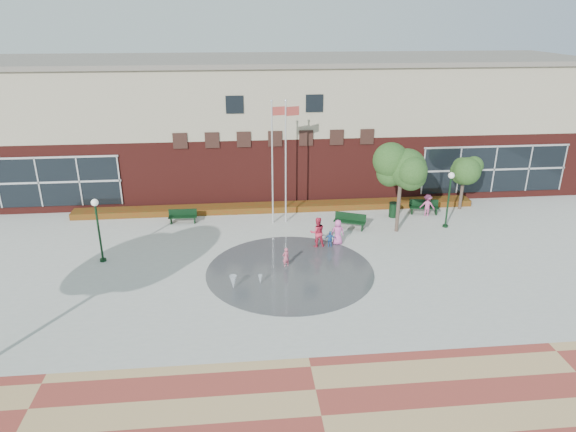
{
  "coord_description": "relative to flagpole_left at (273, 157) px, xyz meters",
  "views": [
    {
      "loc": [
        -2.33,
        -19.79,
        12.07
      ],
      "look_at": [
        0.0,
        4.0,
        2.6
      ],
      "focal_mm": 32.0,
      "sensor_mm": 36.0,
      "label": 1
    }
  ],
  "objects": [
    {
      "name": "flagpole_right",
      "position": [
        0.81,
        0.11,
        0.01
      ],
      "size": [
        0.89,
        0.35,
        7.52
      ],
      "rotation": [
        0.0,
        0.0,
        0.31
      ],
      "color": "white",
      "rests_on": "ground"
    },
    {
      "name": "lamp_right",
      "position": [
        10.3,
        -1.68,
        -2.05
      ],
      "size": [
        0.37,
        0.37,
        3.45
      ],
      "color": "black",
      "rests_on": "ground"
    },
    {
      "name": "plaza_concrete",
      "position": [
        0.36,
        -5.46,
        -4.19
      ],
      "size": [
        46.0,
        18.0,
        0.01
      ],
      "primitive_type": "cube",
      "color": "#A8A8A0",
      "rests_on": "ground"
    },
    {
      "name": "paver_band",
      "position": [
        0.36,
        -16.46,
        -4.19
      ],
      "size": [
        46.0,
        6.0,
        0.01
      ],
      "primitive_type": "cube",
      "color": "#95372D",
      "rests_on": "ground"
    },
    {
      "name": "bench_left",
      "position": [
        -5.57,
        0.51,
        -3.91
      ],
      "size": [
        1.73,
        0.5,
        0.86
      ],
      "rotation": [
        0.0,
        0.0,
        -0.01
      ],
      "color": "black",
      "rests_on": "ground"
    },
    {
      "name": "library_building",
      "position": [
        0.36,
        8.02,
        0.45
      ],
      "size": [
        44.4,
        10.4,
        9.2
      ],
      "color": "#511916",
      "rests_on": "ground"
    },
    {
      "name": "ground",
      "position": [
        0.36,
        -9.46,
        -4.19
      ],
      "size": [
        120.0,
        120.0,
        0.0
      ],
      "primitive_type": "plane",
      "color": "#666056",
      "rests_on": "ground"
    },
    {
      "name": "bench_mid",
      "position": [
        4.47,
        -1.37,
        -3.89
      ],
      "size": [
        1.94,
        1.24,
        0.95
      ],
      "rotation": [
        0.0,
        0.0,
        -0.42
      ],
      "color": "black",
      "rests_on": "ground"
    },
    {
      "name": "adult_red",
      "position": [
        2.15,
        -3.68,
        -3.32
      ],
      "size": [
        0.91,
        0.75,
        1.74
      ],
      "primitive_type": "imported",
      "rotation": [
        0.0,
        0.0,
        3.26
      ],
      "color": "#D02A47",
      "rests_on": "ground"
    },
    {
      "name": "lamp_left",
      "position": [
        -9.24,
        -4.39,
        -2.05
      ],
      "size": [
        0.37,
        0.37,
        3.46
      ],
      "color": "black",
      "rests_on": "ground"
    },
    {
      "name": "flagpole_left",
      "position": [
        0.0,
        0.0,
        0.0
      ],
      "size": [
        0.87,
        0.26,
        7.53
      ],
      "rotation": [
        0.0,
        0.0,
        0.22
      ],
      "color": "white",
      "rests_on": "ground"
    },
    {
      "name": "bench_right",
      "position": [
        9.73,
        0.56,
        -3.89
      ],
      "size": [
        1.9,
        0.81,
        0.93
      ],
      "rotation": [
        0.0,
        0.0,
        -0.17
      ],
      "color": "black",
      "rests_on": "ground"
    },
    {
      "name": "child_splash",
      "position": [
        0.2,
        -5.95,
        -3.66
      ],
      "size": [
        0.46,
        0.41,
        1.06
      ],
      "primitive_type": "imported",
      "rotation": [
        0.0,
        0.0,
        3.64
      ],
      "color": "#C7546B",
      "rests_on": "ground"
    },
    {
      "name": "tree_small_right",
      "position": [
        12.43,
        1.22,
        -1.34
      ],
      "size": [
        2.29,
        2.29,
        3.91
      ],
      "color": "#3F3028",
      "rests_on": "ground"
    },
    {
      "name": "splash_pad",
      "position": [
        0.36,
        -6.46,
        -4.19
      ],
      "size": [
        8.4,
        8.4,
        0.01
      ],
      "primitive_type": "cylinder",
      "color": "#383A3D",
      "rests_on": "ground"
    },
    {
      "name": "water_jet_b",
      "position": [
        -1.19,
        -7.65,
        -4.19
      ],
      "size": [
        0.21,
        0.21,
        0.47
      ],
      "primitive_type": "cone",
      "rotation": [
        3.14,
        0.0,
        0.0
      ],
      "color": "white",
      "rests_on": "ground"
    },
    {
      "name": "flower_bed",
      "position": [
        0.36,
        2.14,
        -4.19
      ],
      "size": [
        26.0,
        1.2,
        0.4
      ],
      "primitive_type": "cube",
      "color": "#911006",
      "rests_on": "ground"
    },
    {
      "name": "water_jet_a",
      "position": [
        -2.46,
        -7.99,
        -4.19
      ],
      "size": [
        0.35,
        0.35,
        0.67
      ],
      "primitive_type": "cone",
      "rotation": [
        3.14,
        0.0,
        0.0
      ],
      "color": "white",
      "rests_on": "ground"
    },
    {
      "name": "child_blue",
      "position": [
        2.85,
        -3.83,
        -3.71
      ],
      "size": [
        0.59,
        0.32,
        0.96
      ],
      "primitive_type": "imported",
      "rotation": [
        0.0,
        0.0,
        2.99
      ],
      "color": "#285DA8",
      "rests_on": "ground"
    },
    {
      "name": "person_bench",
      "position": [
        9.82,
        0.25,
        -3.48
      ],
      "size": [
        1.04,
        0.8,
        1.43
      ],
      "primitive_type": "imported",
      "rotation": [
        0.0,
        0.0,
        2.81
      ],
      "color": "#C54B86",
      "rests_on": "ground"
    },
    {
      "name": "tree_mid",
      "position": [
        7.16,
        -2.02,
        -0.39
      ],
      "size": [
        3.1,
        3.1,
        5.22
      ],
      "color": "#3F3028",
      "rests_on": "ground"
    },
    {
      "name": "adult_pink",
      "position": [
        3.34,
        -3.46,
        -3.47
      ],
      "size": [
        0.73,
        0.49,
        1.45
      ],
      "primitive_type": "imported",
      "rotation": [
        0.0,
        0.0,
        3.11
      ],
      "color": "#DD5BAE",
      "rests_on": "ground"
    },
    {
      "name": "trash_can",
      "position": [
        7.62,
        0.25,
        -3.7
      ],
      "size": [
        0.59,
        0.59,
        0.97
      ],
      "color": "black",
      "rests_on": "ground"
    }
  ]
}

